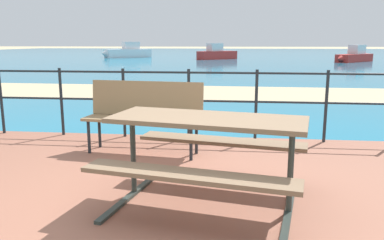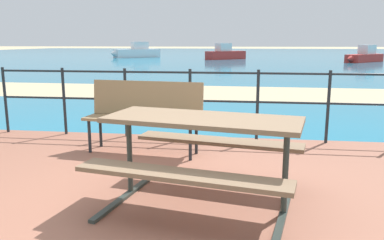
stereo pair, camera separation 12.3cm
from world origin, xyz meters
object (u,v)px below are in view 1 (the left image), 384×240
at_px(boat_near, 218,54).
at_px(boat_mid, 354,56).
at_px(picnic_table, 207,140).
at_px(park_bench, 144,111).
at_px(boat_far, 127,52).

relative_size(boat_near, boat_mid, 0.96).
xyz_separation_m(picnic_table, boat_near, (-1.37, 30.65, -0.16)).
bearing_deg(picnic_table, park_bench, 131.72).
height_order(picnic_table, boat_mid, boat_mid).
height_order(park_bench, boat_mid, boat_mid).
height_order(park_bench, boat_near, boat_near).
bearing_deg(boat_near, boat_far, 118.42).
height_order(picnic_table, boat_far, boat_far).
height_order(boat_near, boat_far, boat_far).
distance_m(picnic_table, park_bench, 1.84).
distance_m(picnic_table, boat_mid, 28.82).
height_order(picnic_table, park_bench, park_bench).
relative_size(boat_near, boat_far, 0.83).
bearing_deg(park_bench, boat_mid, 75.74).
xyz_separation_m(park_bench, boat_near, (-0.44, 29.07, -0.12)).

